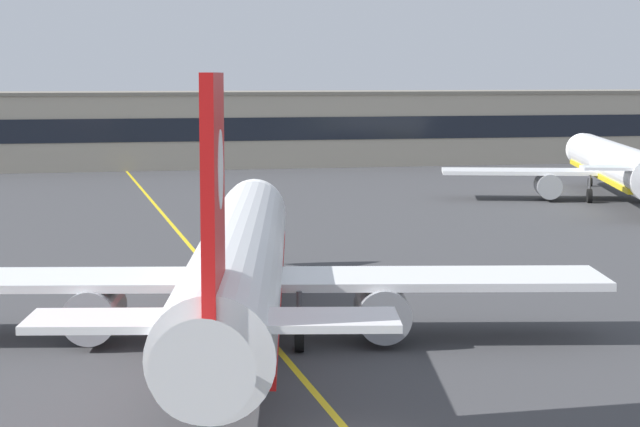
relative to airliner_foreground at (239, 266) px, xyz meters
name	(u,v)px	position (x,y,z in m)	size (l,w,h in m)	color
taxiway_centreline	(221,283)	(1.29, 14.94, -3.37)	(0.30, 180.00, 0.01)	yellow
airliner_foreground	(239,266)	(0.00, 0.00, 0.00)	(32.32, 41.22, 11.65)	white
airliner_background	(615,165)	(42.42, 49.89, -0.06)	(31.46, 39.87, 11.44)	white
safety_cone_by_nose_gear	(209,277)	(0.68, 15.48, -3.11)	(0.44, 0.44, 0.55)	orange
terminal_building	(113,130)	(-0.45, 99.16, 1.32)	(158.65, 12.40, 9.37)	#B2A893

